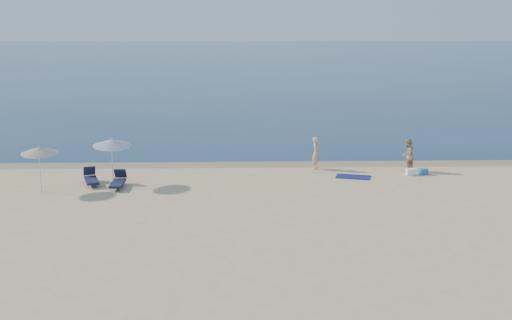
% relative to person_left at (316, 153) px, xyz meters
% --- Properties ---
extents(sea, '(240.00, 160.00, 0.01)m').
position_rel_person_left_xyz_m(sea, '(-1.60, 81.75, -0.83)').
color(sea, '#0C2649').
rests_on(sea, ground).
extents(wet_sand_strip, '(240.00, 1.60, 0.00)m').
position_rel_person_left_xyz_m(wet_sand_strip, '(-1.60, 1.15, -0.83)').
color(wet_sand_strip, '#847254').
rests_on(wet_sand_strip, ground).
extents(person_left, '(0.59, 0.71, 1.66)m').
position_rel_person_left_xyz_m(person_left, '(0.00, 0.00, 0.00)').
color(person_left, tan).
rests_on(person_left, ground).
extents(person_right, '(1.00, 1.02, 1.66)m').
position_rel_person_left_xyz_m(person_right, '(4.55, -0.56, -0.00)').
color(person_right, tan).
rests_on(person_right, ground).
extents(beach_towel, '(1.84, 1.33, 0.03)m').
position_rel_person_left_xyz_m(beach_towel, '(1.62, -1.75, -0.82)').
color(beach_towel, '#0F144B').
rests_on(beach_towel, ground).
extents(white_bag, '(0.39, 0.34, 0.32)m').
position_rel_person_left_xyz_m(white_bag, '(4.50, -1.40, -0.67)').
color(white_bag, white).
rests_on(white_bag, ground).
extents(blue_cooler, '(0.48, 0.40, 0.30)m').
position_rel_person_left_xyz_m(blue_cooler, '(5.18, -1.32, -0.68)').
color(blue_cooler, '#2069B1').
rests_on(blue_cooler, ground).
extents(umbrella_near, '(2.23, 2.24, 2.30)m').
position_rel_person_left_xyz_m(umbrella_near, '(-9.80, -2.87, 1.18)').
color(umbrella_near, silver).
rests_on(umbrella_near, ground).
extents(umbrella_far, '(2.02, 2.03, 2.17)m').
position_rel_person_left_xyz_m(umbrella_far, '(-12.79, -3.97, 1.07)').
color(umbrella_far, silver).
rests_on(umbrella_far, ground).
extents(lounger_left, '(1.06, 1.77, 0.74)m').
position_rel_person_left_xyz_m(lounger_left, '(-10.89, -2.74, -0.56)').
color(lounger_left, '#151A3B').
rests_on(lounger_left, ground).
extents(lounger_right, '(0.56, 1.69, 0.75)m').
position_rel_person_left_xyz_m(lounger_right, '(-9.53, -3.32, -0.56)').
color(lounger_right, '#141C38').
rests_on(lounger_right, ground).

